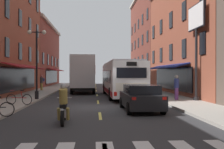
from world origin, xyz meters
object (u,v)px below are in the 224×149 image
bicycle_mid (19,99)px  street_lamp_twin (37,61)px  motorcycle_rider (63,106)px  billboard_sign (196,27)px  sedan_mid (88,83)px  box_truck (83,74)px  sedan_near (141,98)px  pedestrian_mid (177,87)px  transit_bus (121,79)px  pedestrian_near (42,82)px

bicycle_mid → street_lamp_twin: (0.29, 3.83, 2.53)m
bicycle_mid → motorcycle_rider: bearing=-60.0°
billboard_sign → sedan_mid: (-8.23, 20.27, -4.69)m
box_truck → sedan_near: size_ratio=1.65×
box_truck → pedestrian_mid: (7.20, -9.46, -0.92)m
pedestrian_mid → street_lamp_twin: size_ratio=0.35×
transit_bus → box_truck: size_ratio=1.67×
sedan_near → street_lamp_twin: (-6.90, 6.08, 2.30)m
transit_bus → sedan_mid: bearing=102.0°
box_truck → pedestrian_near: box_truck is taller
sedan_mid → motorcycle_rider: size_ratio=2.05×
box_truck → motorcycle_rider: bearing=-90.3°
transit_bus → pedestrian_mid: size_ratio=6.58×
transit_bus → sedan_mid: 15.66m
box_truck → sedan_near: (3.73, -14.21, -1.26)m
transit_bus → bicycle_mid: bearing=-134.9°
box_truck → sedan_mid: bearing=88.5°
street_lamp_twin → billboard_sign: bearing=-8.7°
transit_bus → box_truck: bearing=125.5°
sedan_mid → bicycle_mid: (-3.73, -22.30, -0.24)m
sedan_near → pedestrian_mid: size_ratio=2.40×
box_truck → pedestrian_mid: 11.93m
sedan_mid → street_lamp_twin: street_lamp_twin is taller
bicycle_mid → pedestrian_near: pedestrian_near is taller
motorcycle_rider → bicycle_mid: size_ratio=1.24×
sedan_mid → bicycle_mid: 22.61m
transit_bus → street_lamp_twin: (-6.70, -3.18, 1.41)m
sedan_mid → motorcycle_rider: 28.10m
street_lamp_twin → pedestrian_mid: bearing=-7.3°
box_truck → street_lamp_twin: (-3.17, -8.13, 1.04)m
sedan_mid → transit_bus: bearing=-78.0°
motorcycle_rider → street_lamp_twin: street_lamp_twin is taller
sedan_near → motorcycle_rider: bearing=-137.3°
street_lamp_twin → bicycle_mid: bearing=-94.3°
transit_bus → sedan_mid: size_ratio=2.79×
box_truck → motorcycle_rider: size_ratio=3.45×
motorcycle_rider → bicycle_mid: 6.70m
pedestrian_mid → box_truck: bearing=-164.7°
bicycle_mid → transit_bus: bearing=45.1°
billboard_sign → street_lamp_twin: size_ratio=1.32×
billboard_sign → transit_bus: size_ratio=0.58×
motorcycle_rider → pedestrian_mid: 11.06m
sedan_near → pedestrian_near: bearing=116.5°
sedan_mid → billboard_sign: bearing=-67.9°
sedan_near → motorcycle_rider: motorcycle_rider is taller
box_truck → bicycle_mid: bearing=-106.1°
sedan_mid → pedestrian_mid: bearing=-70.7°
motorcycle_rider → transit_bus: bearing=74.1°
transit_bus → pedestrian_near: (-8.43, 8.02, -0.56)m
motorcycle_rider → pedestrian_mid: pedestrian_mid is taller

